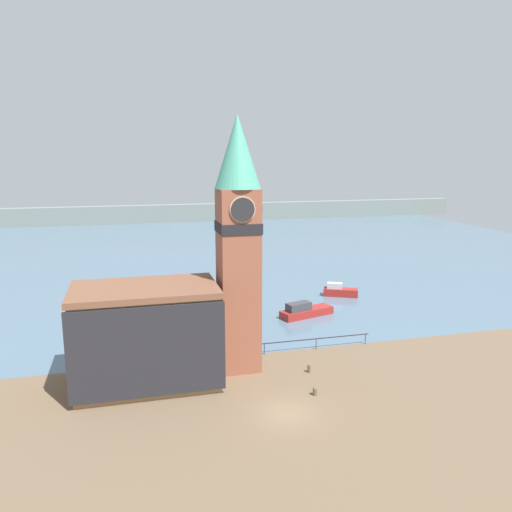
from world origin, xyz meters
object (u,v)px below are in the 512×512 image
Objects in this scene: boat_far at (340,291)px; mooring_bollard_far at (315,391)px; boat_near at (305,311)px; mooring_bollard_near at (309,368)px; pier_building at (146,336)px; clock_tower at (238,238)px.

mooring_bollard_far is (-13.49, -25.98, -0.31)m from boat_far.
boat_near is at bearing 72.48° from mooring_bollard_far.
boat_far is 29.27m from mooring_bollard_far.
boat_near reaches higher than boat_far.
boat_far reaches higher than mooring_bollard_far.
boat_near is 15.53m from mooring_bollard_near.
mooring_bollard_far is at bearing -23.45° from pier_building.
pier_building is 33.39m from boat_far.
clock_tower is at bearing -107.80° from boat_far.
boat_far is at bearing 26.63° from boat_near.
boat_near is at bearing 48.95° from clock_tower.
pier_building reaches higher than boat_near.
mooring_bollard_far is at bearing -55.28° from clock_tower.
pier_building reaches higher than boat_far.
clock_tower is at bearing -147.81° from boat_near.
mooring_bollard_far is at bearing -124.28° from boat_near.
boat_far reaches higher than mooring_bollard_near.
mooring_bollard_near is 1.09× the size of mooring_bollard_far.
boat_far is at bearing 62.55° from mooring_bollard_far.
boat_far is (7.54, 7.13, 0.01)m from boat_near.
pier_building reaches higher than mooring_bollard_near.
mooring_bollard_far is (12.64, -5.48, -3.78)m from pier_building.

